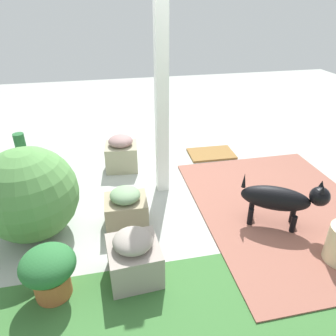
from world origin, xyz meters
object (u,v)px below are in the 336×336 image
stone_planter_mid (126,208)px  terracotta_pot_tall (26,166)px  doormat (211,154)px  stone_planter_nearest (122,153)px  round_shrub (29,194)px  stone_planter_far (134,257)px  porch_pillar (162,92)px  terracotta_pot_broad (49,270)px  dog (281,199)px

stone_planter_mid → terracotta_pot_tall: (1.12, -1.07, 0.04)m
doormat → stone_planter_nearest: bearing=6.4°
round_shrub → stone_planter_far: bearing=139.5°
stone_planter_far → stone_planter_nearest: bearing=-91.6°
stone_planter_nearest → stone_planter_far: bearing=88.4°
porch_pillar → stone_planter_nearest: 1.21m
stone_planter_nearest → doormat: (-1.31, -0.15, -0.21)m
stone_planter_far → terracotta_pot_broad: size_ratio=1.03×
terracotta_pot_broad → stone_planter_mid: bearing=-130.9°
doormat → stone_planter_far: bearing=56.3°
stone_planter_nearest → dog: bearing=132.9°
stone_planter_nearest → dog: 2.10m
stone_planter_nearest → stone_planter_far: 1.89m
stone_planter_nearest → terracotta_pot_tall: 1.18m
stone_planter_far → dog: size_ratio=0.58×
terracotta_pot_tall → doormat: (-2.48, -0.28, -0.22)m
terracotta_pot_tall → terracotta_pot_broad: (-0.48, 1.81, 0.02)m
stone_planter_mid → doormat: size_ratio=0.66×
porch_pillar → round_shrub: 1.63m
terracotta_pot_broad → dog: bearing=-169.0°
porch_pillar → terracotta_pot_tall: size_ratio=3.59×
porch_pillar → stone_planter_nearest: bearing=-54.2°
round_shrub → dog: round_shrub is taller
stone_planter_mid → terracotta_pot_tall: size_ratio=0.65×
porch_pillar → doormat: size_ratio=3.62×
stone_planter_mid → doormat: stone_planter_mid is taller
terracotta_pot_tall → dog: (-2.60, 1.40, 0.09)m
stone_planter_far → terracotta_pot_tall: 2.08m
terracotta_pot_tall → terracotta_pot_broad: size_ratio=1.51×
stone_planter_far → terracotta_pot_broad: 0.65m
terracotta_pot_tall → terracotta_pot_broad: bearing=104.7°
stone_planter_far → round_shrub: 1.17m
terracotta_pot_tall → doormat: 2.50m
stone_planter_nearest → terracotta_pot_broad: stone_planter_nearest is taller
round_shrub → dog: (-2.35, 0.39, -0.12)m
round_shrub → doormat: round_shrub is taller
stone_planter_mid → doormat: (-1.36, -1.35, -0.18)m
terracotta_pot_broad → doormat: size_ratio=0.67×
terracotta_pot_broad → round_shrub: bearing=-74.1°
round_shrub → terracotta_pot_broad: round_shrub is taller
dog → doormat: dog is taller
stone_planter_nearest → doormat: 1.33m
porch_pillar → doormat: bearing=-139.5°
stone_planter_far → doormat: (-1.36, -2.04, -0.19)m
terracotta_pot_broad → dog: (-2.12, -0.41, 0.07)m
dog → porch_pillar: bearing=-43.2°
round_shrub → terracotta_pot_tall: (0.25, -1.02, -0.21)m
round_shrub → doormat: bearing=-149.8°
porch_pillar → terracotta_pot_tall: 1.91m
terracotta_pot_broad → dog: 2.16m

